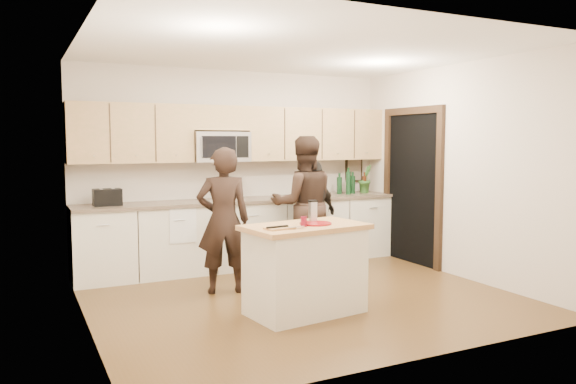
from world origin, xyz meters
name	(u,v)px	position (x,y,z in m)	size (l,w,h in m)	color
floor	(301,297)	(0.00, 0.00, 0.00)	(4.50, 4.50, 0.00)	#50361B
room_shell	(302,141)	(0.00, 0.00, 1.73)	(4.52, 4.02, 2.71)	beige
back_cabinetry	(245,233)	(0.00, 1.69, 0.47)	(4.50, 0.66, 0.94)	silver
upper_cabinetry	(242,133)	(0.03, 1.83, 1.84)	(4.50, 0.33, 0.75)	tan
microwave	(220,147)	(-0.31, 1.80, 1.65)	(0.76, 0.41, 0.40)	silver
doorway	(412,182)	(2.23, 0.90, 1.16)	(0.06, 1.25, 2.20)	black
framed_picture	(354,170)	(1.95, 1.98, 1.28)	(0.30, 0.03, 0.38)	black
dish_towel	(180,215)	(-0.95, 1.50, 0.80)	(0.34, 0.60, 0.48)	white
island	(305,269)	(-0.24, -0.54, 0.45)	(1.28, 0.85, 0.90)	silver
red_plate	(316,223)	(-0.13, -0.56, 0.91)	(0.32, 0.32, 0.02)	maroon
box_grater	(313,210)	(-0.09, -0.43, 1.02)	(0.09, 0.06, 0.21)	silver
drink_glass	(304,221)	(-0.31, -0.63, 0.95)	(0.06, 0.06, 0.10)	maroon
cutting_board	(280,228)	(-0.59, -0.68, 0.91)	(0.27, 0.16, 0.02)	tan
tongs	(277,227)	(-0.62, -0.69, 0.93)	(0.23, 0.03, 0.02)	black
knife	(296,227)	(-0.44, -0.74, 0.92)	(0.17, 0.02, 0.01)	silver
toaster	(107,197)	(-1.81, 1.67, 1.04)	(0.33, 0.21, 0.21)	black
bottle_cluster	(352,182)	(1.75, 1.71, 1.11)	(0.62, 0.30, 0.40)	black
orchid	(365,179)	(1.98, 1.72, 1.15)	(0.23, 0.19, 0.42)	#36692A
woman_left	(223,220)	(-0.70, 0.56, 0.83)	(0.61, 0.40, 1.66)	black
woman_center	(303,204)	(0.60, 1.09, 0.90)	(0.87, 0.68, 1.79)	black
woman_right	(315,215)	(0.79, 1.13, 0.74)	(0.86, 0.36, 1.47)	black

